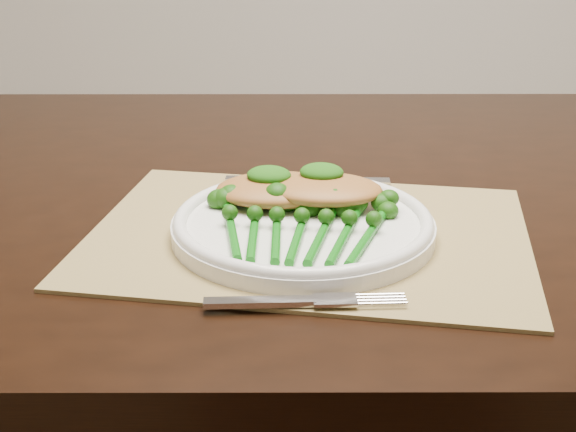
# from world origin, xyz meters

# --- Properties ---
(dining_table) EXTENTS (1.71, 1.12, 0.75)m
(dining_table) POSITION_xyz_m (-0.07, 0.13, 0.38)
(dining_table) COLOR black
(dining_table) RESTS_ON ground
(placemat) EXTENTS (0.46, 0.34, 0.00)m
(placemat) POSITION_xyz_m (-0.12, -0.05, 0.75)
(placemat) COLOR olive
(placemat) RESTS_ON dining_table
(dinner_plate) EXTENTS (0.27, 0.27, 0.02)m
(dinner_plate) POSITION_xyz_m (-0.12, -0.06, 0.77)
(dinner_plate) COLOR white
(dinner_plate) RESTS_ON placemat
(knife) EXTENTS (0.20, 0.04, 0.01)m
(knife) POSITION_xyz_m (-0.15, 0.10, 0.76)
(knife) COLOR silver
(knife) RESTS_ON placemat
(fork) EXTENTS (0.18, 0.05, 0.01)m
(fork) POSITION_xyz_m (-0.09, -0.20, 0.76)
(fork) COLOR silver
(fork) RESTS_ON placemat
(chicken_fillet_left) EXTENTS (0.15, 0.12, 0.03)m
(chicken_fillet_left) POSITION_xyz_m (-0.15, -0.01, 0.78)
(chicken_fillet_left) COLOR #AB6E31
(chicken_fillet_left) RESTS_ON dinner_plate
(chicken_fillet_right) EXTENTS (0.13, 0.09, 0.03)m
(chicken_fillet_right) POSITION_xyz_m (-0.10, -0.01, 0.79)
(chicken_fillet_right) COLOR #AB6E31
(chicken_fillet_right) RESTS_ON dinner_plate
(pesto_dollop_left) EXTENTS (0.05, 0.04, 0.02)m
(pesto_dollop_left) POSITION_xyz_m (-0.16, -0.00, 0.80)
(pesto_dollop_left) COLOR #114309
(pesto_dollop_left) RESTS_ON chicken_fillet_left
(pesto_dollop_right) EXTENTS (0.05, 0.04, 0.02)m
(pesto_dollop_right) POSITION_xyz_m (-0.11, 0.00, 0.80)
(pesto_dollop_right) COLOR #114309
(pesto_dollop_right) RESTS_ON chicken_fillet_right
(broccolini_bundle) EXTENTS (0.16, 0.18, 0.04)m
(broccolini_bundle) POSITION_xyz_m (-0.12, -0.10, 0.77)
(broccolini_bundle) COLOR #0C5D0D
(broccolini_bundle) RESTS_ON dinner_plate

